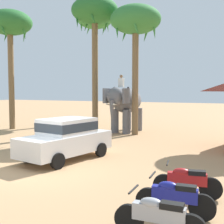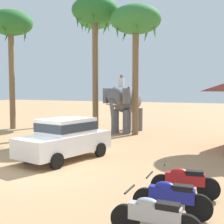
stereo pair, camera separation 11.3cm
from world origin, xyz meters
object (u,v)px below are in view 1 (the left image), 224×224
palm_tree_near_hut (95,23)px  car_sedan_foreground (66,137)px  motorcycle_nearest_camera (159,216)px  palm_tree_far_back (95,15)px  motorcycle_mid_row (187,181)px  palm_tree_behind_elephant (136,23)px  elephant_with_mahout (125,103)px  motorcycle_second_in_row (174,197)px  palm_tree_left_of_road (10,26)px

palm_tree_near_hut → car_sedan_foreground: bearing=-65.6°
motorcycle_nearest_camera → palm_tree_near_hut: palm_tree_near_hut is taller
motorcycle_nearest_camera → palm_tree_near_hut: size_ratio=0.18×
palm_tree_near_hut → palm_tree_far_back: (2.97, -5.34, -0.82)m
motorcycle_mid_row → palm_tree_behind_elephant: bearing=118.4°
motorcycle_mid_row → palm_tree_near_hut: palm_tree_near_hut is taller
elephant_with_mahout → palm_tree_far_back: size_ratio=0.43×
motorcycle_mid_row → palm_tree_behind_elephant: size_ratio=0.22×
motorcycle_nearest_camera → motorcycle_second_in_row: bearing=89.2°
motorcycle_second_in_row → car_sedan_foreground: bearing=146.1°
motorcycle_second_in_row → palm_tree_far_back: 16.34m
motorcycle_nearest_camera → motorcycle_mid_row: same height
car_sedan_foreground → elephant_with_mahout: 8.65m
elephant_with_mahout → motorcycle_second_in_row: (6.45, -12.18, -1.53)m
palm_tree_behind_elephant → motorcycle_nearest_camera: bearing=-66.6°
elephant_with_mahout → motorcycle_mid_row: 12.72m
elephant_with_mahout → motorcycle_nearest_camera: (6.44, -13.33, -1.53)m
palm_tree_far_back → palm_tree_left_of_road: bearing=-165.3°
elephant_with_mahout → palm_tree_behind_elephant: 5.23m
motorcycle_nearest_camera → palm_tree_far_back: (-8.54, 12.88, 7.51)m
motorcycle_nearest_camera → motorcycle_mid_row: size_ratio=1.01×
palm_tree_left_of_road → motorcycle_mid_row: bearing=-30.9°
elephant_with_mahout → palm_tree_far_back: 6.36m
motorcycle_second_in_row → palm_tree_behind_elephant: (-5.44, 11.38, 6.60)m
motorcycle_mid_row → motorcycle_nearest_camera: bearing=-90.4°
palm_tree_behind_elephant → palm_tree_left_of_road: palm_tree_left_of_road is taller
palm_tree_left_of_road → palm_tree_near_hut: bearing=65.5°
motorcycle_mid_row → palm_tree_near_hut: bearing=126.2°
motorcycle_second_in_row → motorcycle_mid_row: same height
elephant_with_mahout → motorcycle_second_in_row: 13.87m
car_sedan_foreground → motorcycle_mid_row: (5.43, -2.33, -0.46)m
palm_tree_left_of_road → car_sedan_foreground: bearing=-34.9°
car_sedan_foreground → palm_tree_near_hut: 16.70m
elephant_with_mahout → palm_tree_behind_elephant: palm_tree_behind_elephant is taller
car_sedan_foreground → palm_tree_far_back: bearing=111.2°
palm_tree_behind_elephant → palm_tree_far_back: palm_tree_far_back is taller
palm_tree_left_of_road → palm_tree_behind_elephant: bearing=7.8°
motorcycle_mid_row → palm_tree_far_back: palm_tree_far_back is taller
motorcycle_second_in_row → palm_tree_far_back: bearing=126.1°
motorcycle_nearest_camera → palm_tree_behind_elephant: bearing=113.4°
car_sedan_foreground → motorcycle_nearest_camera: car_sedan_foreground is taller
elephant_with_mahout → palm_tree_near_hut: bearing=136.0°
elephant_with_mahout → palm_tree_behind_elephant: size_ratio=0.48×
motorcycle_nearest_camera → palm_tree_behind_elephant: (-5.42, 12.54, 6.60)m
motorcycle_mid_row → palm_tree_behind_elephant: (-5.44, 10.07, 6.60)m
car_sedan_foreground → palm_tree_behind_elephant: (-0.00, 7.73, 6.13)m
elephant_with_mahout → palm_tree_near_hut: size_ratio=0.39×
motorcycle_mid_row → motorcycle_second_in_row: bearing=-90.0°
palm_tree_left_of_road → palm_tree_far_back: 6.36m
palm_tree_near_hut → palm_tree_far_back: bearing=-60.9°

